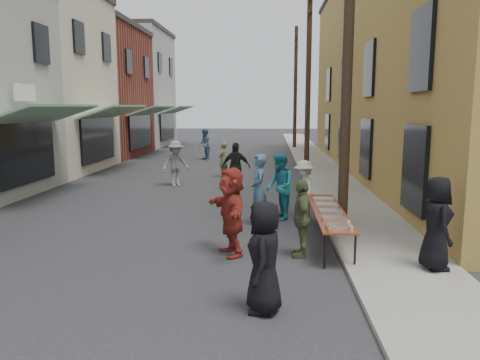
# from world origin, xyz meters

# --- Properties ---
(ground) EXTENTS (120.00, 120.00, 0.00)m
(ground) POSITION_xyz_m (0.00, 0.00, 0.00)
(ground) COLOR #28282B
(ground) RESTS_ON ground
(sidewalk) EXTENTS (2.20, 60.00, 0.10)m
(sidewalk) POSITION_xyz_m (5.00, 15.00, 0.05)
(sidewalk) COLOR gray
(sidewalk) RESTS_ON ground
(storefront_row) EXTENTS (8.00, 37.00, 9.00)m
(storefront_row) POSITION_xyz_m (-10.00, 14.96, 4.12)
(storefront_row) COLOR maroon
(storefront_row) RESTS_ON ground
(building_ochre) EXTENTS (10.00, 28.00, 10.00)m
(building_ochre) POSITION_xyz_m (11.10, 14.00, 5.00)
(building_ochre) COLOR #A08F39
(building_ochre) RESTS_ON ground
(utility_pole_near) EXTENTS (0.26, 0.26, 9.00)m
(utility_pole_near) POSITION_xyz_m (4.30, 3.00, 4.50)
(utility_pole_near) COLOR #2D2116
(utility_pole_near) RESTS_ON ground
(utility_pole_mid) EXTENTS (0.26, 0.26, 9.00)m
(utility_pole_mid) POSITION_xyz_m (4.30, 15.00, 4.50)
(utility_pole_mid) COLOR #2D2116
(utility_pole_mid) RESTS_ON ground
(utility_pole_far) EXTENTS (0.26, 0.26, 9.00)m
(utility_pole_far) POSITION_xyz_m (4.30, 27.00, 4.50)
(utility_pole_far) COLOR #2D2116
(utility_pole_far) RESTS_ON ground
(serving_table) EXTENTS (0.70, 4.00, 0.75)m
(serving_table) POSITION_xyz_m (3.80, 1.87, 0.71)
(serving_table) COLOR maroon
(serving_table) RESTS_ON ground
(catering_tray_sausage) EXTENTS (0.50, 0.33, 0.08)m
(catering_tray_sausage) POSITION_xyz_m (3.80, 0.22, 0.79)
(catering_tray_sausage) COLOR maroon
(catering_tray_sausage) RESTS_ON serving_table
(catering_tray_foil_b) EXTENTS (0.50, 0.33, 0.08)m
(catering_tray_foil_b) POSITION_xyz_m (3.80, 0.87, 0.79)
(catering_tray_foil_b) COLOR #B2B2B7
(catering_tray_foil_b) RESTS_ON serving_table
(catering_tray_buns) EXTENTS (0.50, 0.33, 0.08)m
(catering_tray_buns) POSITION_xyz_m (3.80, 1.57, 0.79)
(catering_tray_buns) COLOR tan
(catering_tray_buns) RESTS_ON serving_table
(catering_tray_foil_d) EXTENTS (0.50, 0.33, 0.08)m
(catering_tray_foil_d) POSITION_xyz_m (3.80, 2.27, 0.79)
(catering_tray_foil_d) COLOR #B2B2B7
(catering_tray_foil_d) RESTS_ON serving_table
(catering_tray_buns_end) EXTENTS (0.50, 0.33, 0.08)m
(catering_tray_buns_end) POSITION_xyz_m (3.80, 2.97, 0.79)
(catering_tray_buns_end) COLOR tan
(catering_tray_buns_end) RESTS_ON serving_table
(condiment_jar_a) EXTENTS (0.07, 0.07, 0.08)m
(condiment_jar_a) POSITION_xyz_m (3.58, -0.08, 0.79)
(condiment_jar_a) COLOR #A57F26
(condiment_jar_a) RESTS_ON serving_table
(condiment_jar_b) EXTENTS (0.07, 0.07, 0.08)m
(condiment_jar_b) POSITION_xyz_m (3.58, 0.02, 0.79)
(condiment_jar_b) COLOR #A57F26
(condiment_jar_b) RESTS_ON serving_table
(condiment_jar_c) EXTENTS (0.07, 0.07, 0.08)m
(condiment_jar_c) POSITION_xyz_m (3.58, 0.12, 0.79)
(condiment_jar_c) COLOR #A57F26
(condiment_jar_c) RESTS_ON serving_table
(cup_stack) EXTENTS (0.08, 0.08, 0.12)m
(cup_stack) POSITION_xyz_m (4.00, -0.03, 0.81)
(cup_stack) COLOR tan
(cup_stack) RESTS_ON serving_table
(guest_front_a) EXTENTS (0.60, 0.88, 1.74)m
(guest_front_a) POSITION_xyz_m (2.36, -2.01, 0.87)
(guest_front_a) COLOR black
(guest_front_a) RESTS_ON ground
(guest_front_b) EXTENTS (0.55, 0.75, 1.90)m
(guest_front_b) POSITION_xyz_m (2.14, 3.36, 0.95)
(guest_front_b) COLOR #42617F
(guest_front_b) RESTS_ON ground
(guest_front_c) EXTENTS (0.90, 1.05, 1.88)m
(guest_front_c) POSITION_xyz_m (2.71, 4.02, 0.94)
(guest_front_c) COLOR teal
(guest_front_c) RESTS_ON ground
(guest_front_d) EXTENTS (0.83, 1.17, 1.64)m
(guest_front_d) POSITION_xyz_m (3.40, 4.30, 0.82)
(guest_front_d) COLOR silver
(guest_front_d) RESTS_ON ground
(guest_front_e) EXTENTS (0.45, 0.98, 1.64)m
(guest_front_e) POSITION_xyz_m (3.10, 0.75, 0.82)
(guest_front_e) COLOR #4C5B34
(guest_front_e) RESTS_ON ground
(guest_queue_back) EXTENTS (1.18, 1.83, 1.89)m
(guest_queue_back) POSITION_xyz_m (1.62, 0.77, 0.94)
(guest_queue_back) COLOR maroon
(guest_queue_back) RESTS_ON ground
(server) EXTENTS (0.61, 0.89, 1.76)m
(server) POSITION_xyz_m (5.54, -0.15, 0.98)
(server) COLOR black
(server) RESTS_ON sidewalk
(passerby_left) EXTENTS (1.34, 1.23, 1.81)m
(passerby_left) POSITION_xyz_m (-1.31, 9.40, 0.90)
(passerby_left) COLOR slate
(passerby_left) RESTS_ON ground
(passerby_mid) EXTENTS (1.11, 0.56, 1.82)m
(passerby_mid) POSITION_xyz_m (1.17, 8.44, 0.91)
(passerby_mid) COLOR black
(passerby_mid) RESTS_ON ground
(passerby_right) EXTENTS (0.52, 0.66, 1.57)m
(passerby_right) POSITION_xyz_m (0.33, 12.01, 0.78)
(passerby_right) COLOR brown
(passerby_right) RESTS_ON ground
(passerby_far) EXTENTS (1.00, 1.11, 1.87)m
(passerby_far) POSITION_xyz_m (-1.43, 18.73, 0.93)
(passerby_far) COLOR #50759C
(passerby_far) RESTS_ON ground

